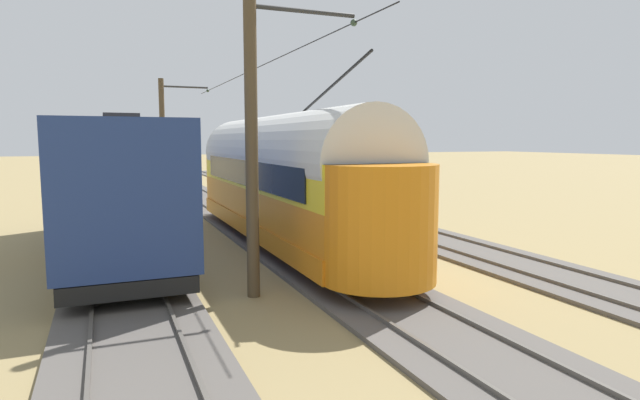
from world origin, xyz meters
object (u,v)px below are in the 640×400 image
Objects in this scene: coach_adjacent at (118,184)px; catenary_pole_foreground at (164,140)px; vintage_streetcar at (282,178)px; catenary_pole_mid_near at (255,139)px; switch_stand at (347,192)px.

coach_adjacent is 1.88× the size of catenary_pole_foreground.
catenary_pole_mid_near is at bearing 65.79° from vintage_streetcar.
vintage_streetcar is 2.33× the size of catenary_pole_foreground.
coach_adjacent reaches higher than switch_stand.
coach_adjacent is 1.88× the size of catenary_pole_mid_near.
catenary_pole_foreground is (-2.69, -12.23, 1.34)m from coach_adjacent.
vintage_streetcar reaches higher than switch_stand.
vintage_streetcar reaches higher than coach_adjacent.
vintage_streetcar is at bearing 100.53° from catenary_pole_foreground.
catenary_pole_mid_near is 5.43× the size of switch_stand.
switch_stand is at bearing -126.25° from vintage_streetcar.
catenary_pole_mid_near is at bearing 114.79° from coach_adjacent.
catenary_pole_foreground is 1.00× the size of catenary_pole_mid_near.
coach_adjacent is 14.52m from switch_stand.
vintage_streetcar is at bearing 173.83° from coach_adjacent.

